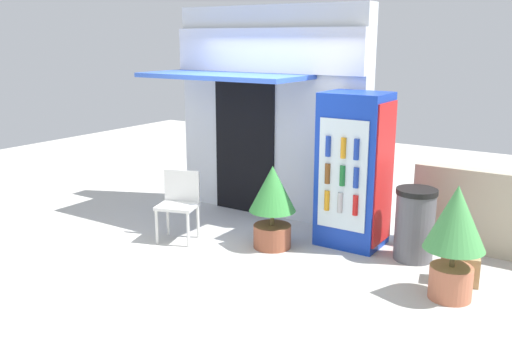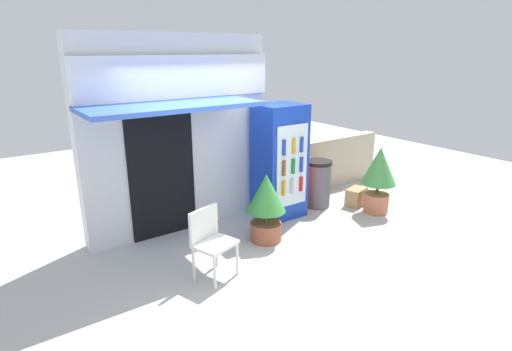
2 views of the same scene
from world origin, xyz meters
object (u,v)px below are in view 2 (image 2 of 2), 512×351
at_px(potted_plant_near_shop, 266,203).
at_px(cardboard_box, 356,197).
at_px(drink_cooler, 280,162).
at_px(potted_plant_curbside, 379,174).
at_px(trash_bin, 318,183).
at_px(plastic_chair, 210,237).

height_order(potted_plant_near_shop, cardboard_box, potted_plant_near_shop).
bearing_deg(drink_cooler, cardboard_box, -17.50).
relative_size(drink_cooler, potted_plant_curbside, 1.63).
relative_size(drink_cooler, potted_plant_near_shop, 1.84).
distance_m(trash_bin, cardboard_box, 0.76).
distance_m(drink_cooler, potted_plant_near_shop, 1.05).
distance_m(potted_plant_curbside, trash_bin, 1.05).
bearing_deg(potted_plant_near_shop, plastic_chair, -161.25).
bearing_deg(potted_plant_near_shop, potted_plant_curbside, -6.04).
xyz_separation_m(drink_cooler, potted_plant_near_shop, (-0.76, -0.64, -0.35)).
distance_m(potted_plant_curbside, cardboard_box, 0.69).
height_order(drink_cooler, potted_plant_curbside, drink_cooler).
relative_size(drink_cooler, cardboard_box, 4.86).
distance_m(drink_cooler, potted_plant_curbside, 1.69).
bearing_deg(cardboard_box, potted_plant_curbside, -87.52).
distance_m(potted_plant_near_shop, potted_plant_curbside, 2.20).
xyz_separation_m(trash_bin, cardboard_box, (0.61, -0.37, -0.27)).
relative_size(potted_plant_curbside, cardboard_box, 2.98).
bearing_deg(potted_plant_near_shop, drink_cooler, 40.25).
xyz_separation_m(plastic_chair, potted_plant_curbside, (3.32, 0.15, 0.18)).
distance_m(plastic_chair, trash_bin, 2.86).
relative_size(plastic_chair, cardboard_box, 2.27).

